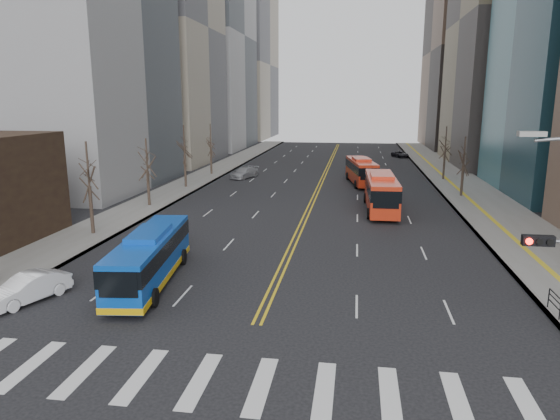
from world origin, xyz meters
name	(u,v)px	position (x,y,z in m)	size (l,w,h in m)	color
ground	(230,383)	(0.00, 0.00, 0.00)	(220.00, 220.00, 0.00)	black
sidewalk_right	(466,189)	(17.50, 45.00, 0.07)	(7.00, 130.00, 0.15)	gray
sidewalk_left	(193,182)	(-16.50, 45.00, 0.07)	(5.00, 130.00, 0.15)	gray
crosswalk	(230,383)	(0.00, 0.00, 0.01)	(26.70, 4.00, 0.01)	silver
centerline	(325,174)	(0.00, 55.00, 0.01)	(0.55, 100.00, 0.01)	gold
office_towers	(334,14)	(0.12, 68.51, 23.92)	(83.00, 134.00, 58.00)	gray
street_trees	(244,155)	(-7.18, 34.55, 4.87)	(35.20, 47.20, 7.60)	#30231D
blue_bus	(150,256)	(-7.16, 9.58, 1.65)	(3.58, 10.88, 3.14)	#0C4ABB
red_bus_near	(381,190)	(6.88, 31.46, 2.00)	(3.11, 11.42, 3.60)	red
red_bus_far	(361,169)	(5.09, 47.04, 1.87)	(4.17, 10.77, 3.35)	red
car_white	(28,288)	(-12.50, 6.00, 0.73)	(1.55, 4.46, 1.47)	white
car_dark_mid	(381,176)	(7.74, 49.63, 0.66)	(1.55, 3.86, 1.31)	black
car_silver	(244,173)	(-10.68, 49.79, 0.73)	(2.05, 5.03, 1.46)	#9B9BA0
car_dark_far	(400,154)	(12.50, 78.92, 0.57)	(1.91, 4.13, 1.15)	black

